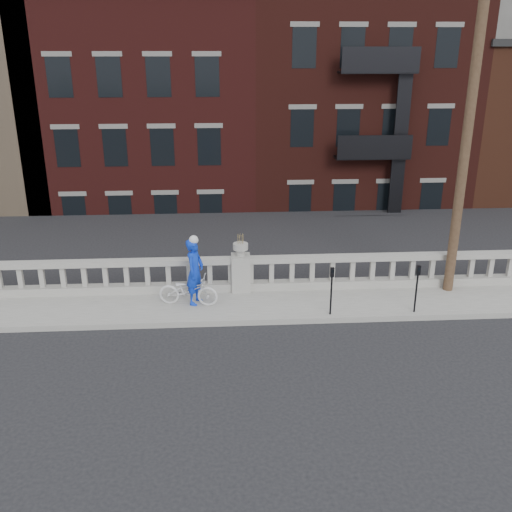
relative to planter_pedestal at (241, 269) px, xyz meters
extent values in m
plane|color=black|center=(0.00, -3.95, -0.83)|extent=(120.00, 120.00, 0.00)
cube|color=gray|center=(0.00, -0.95, -0.76)|extent=(32.00, 2.20, 0.15)
cube|color=gray|center=(0.00, 0.00, -0.56)|extent=(28.00, 0.34, 0.25)
cube|color=gray|center=(0.00, 0.00, 0.27)|extent=(28.00, 0.34, 0.16)
cube|color=gray|center=(0.00, 0.00, -0.13)|extent=(0.55, 0.55, 1.10)
cylinder|color=gray|center=(0.00, 0.00, 0.52)|extent=(0.24, 0.24, 0.20)
cylinder|color=gray|center=(0.00, 0.00, 0.70)|extent=(0.44, 0.44, 0.18)
cube|color=#605E59|center=(0.00, 0.35, -3.26)|extent=(36.00, 0.50, 5.15)
cube|color=black|center=(0.00, 22.00, -6.08)|extent=(80.00, 44.00, 0.50)
cube|color=#595651|center=(-2.00, 4.50, -3.83)|extent=(16.00, 7.00, 4.00)
cube|color=#595651|center=(22.00, 29.00, 3.17)|extent=(14.00, 14.00, 18.00)
cube|color=#411412|center=(-4.00, 16.00, 1.17)|extent=(10.00, 14.00, 14.00)
cube|color=black|center=(-4.00, 16.00, 8.32)|extent=(10.30, 14.30, 0.30)
cube|color=#3A140F|center=(6.00, 16.00, 1.92)|extent=(10.00, 14.00, 15.50)
cube|color=#502718|center=(16.00, 16.00, 0.17)|extent=(10.00, 14.00, 12.00)
cylinder|color=#422D1E|center=(6.20, -0.35, 4.32)|extent=(0.28, 0.28, 10.00)
cylinder|color=black|center=(2.37, -1.80, -0.13)|extent=(0.05, 0.05, 1.10)
cube|color=black|center=(2.37, -1.80, 0.55)|extent=(0.10, 0.08, 0.26)
cube|color=black|center=(2.37, -1.85, 0.59)|extent=(0.06, 0.01, 0.08)
cylinder|color=black|center=(4.70, -1.80, -0.13)|extent=(0.05, 0.05, 1.10)
cube|color=black|center=(4.70, -1.80, 0.55)|extent=(0.10, 0.08, 0.26)
cube|color=black|center=(4.70, -1.85, 0.59)|extent=(0.06, 0.01, 0.08)
imported|color=silver|center=(-1.51, -0.94, -0.24)|extent=(1.75, 0.87, 0.88)
imported|color=#0D32CA|center=(-1.31, -0.82, 0.27)|extent=(0.68, 0.81, 1.90)
camera|label=1|loc=(-0.53, -15.66, 6.17)|focal=40.00mm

